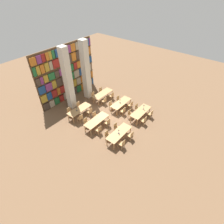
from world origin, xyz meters
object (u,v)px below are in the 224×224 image
(reading_table_2, at_px, (97,121))
(chair_15, at_px, (119,99))
(desk_lamp_0, at_px, (119,131))
(chair_17, at_px, (70,112))
(desk_lamp_1, at_px, (144,106))
(chair_14, at_px, (130,105))
(chair_19, at_px, (79,106))
(chair_8, at_px, (99,130))
(desk_lamp_2, at_px, (120,101))
(pillar_center, at_px, (86,71))
(chair_1, at_px, (108,135))
(chair_11, at_px, (95,116))
(chair_16, at_px, (80,118))
(chair_13, at_px, (111,105))
(chair_20, at_px, (104,101))
(reading_table_5, at_px, (103,94))
(chair_23, at_px, (101,91))
(pillar_left, at_px, (68,80))
(chair_4, at_px, (144,120))
(chair_6, at_px, (151,114))
(chair_3, at_px, (116,127))
(chair_0, at_px, (122,144))
(chair_18, at_px, (90,112))
(chair_9, at_px, (86,122))
(reading_table_3, at_px, (121,103))
(chair_5, at_px, (130,114))
(chair_21, at_px, (94,96))
(chair_12, at_px, (123,111))
(reading_table_1, at_px, (141,112))
(reading_table_0, at_px, (119,133))
(chair_10, at_px, (107,122))
(chair_2, at_px, (131,135))
(reading_table_4, at_px, (79,110))
(chair_7, at_px, (137,108))

(reading_table_2, distance_m, chair_15, 4.00)
(desk_lamp_0, distance_m, reading_table_2, 2.45)
(chair_17, bearing_deg, desk_lamp_1, 128.99)
(chair_14, xyz_separation_m, chair_19, (-3.27, 3.79, 0.00))
(chair_8, distance_m, desk_lamp_2, 3.88)
(pillar_center, xyz_separation_m, chair_1, (-3.40, -5.62, -2.53))
(chair_14, height_order, chair_19, same)
(chair_11, height_order, chair_16, same)
(chair_15, bearing_deg, chair_13, 0.00)
(chair_20, bearing_deg, chair_8, -145.34)
(reading_table_5, height_order, chair_23, chair_23)
(pillar_left, distance_m, chair_4, 7.71)
(desk_lamp_2, bearing_deg, chair_6, -76.09)
(chair_8, xyz_separation_m, chair_23, (4.56, 3.77, 0.00))
(chair_3, xyz_separation_m, desk_lamp_2, (2.64, 1.63, 0.55))
(desk_lamp_0, relative_size, reading_table_2, 0.17)
(chair_0, distance_m, chair_18, 4.80)
(chair_9, xyz_separation_m, reading_table_3, (3.89, -0.82, 0.21))
(chair_5, xyz_separation_m, chair_17, (-3.26, 4.55, 0.00))
(chair_6, bearing_deg, chair_21, 100.62)
(chair_9, distance_m, chair_13, 3.27)
(desk_lamp_0, xyz_separation_m, chair_9, (-0.47, 3.14, -0.55))
(desk_lamp_0, height_order, desk_lamp_1, desk_lamp_1)
(chair_6, bearing_deg, chair_12, 119.59)
(pillar_center, relative_size, reading_table_5, 2.55)
(chair_1, distance_m, reading_table_1, 3.99)
(reading_table_0, xyz_separation_m, chair_10, (0.56, 1.68, -0.21))
(chair_2, distance_m, chair_17, 6.18)
(reading_table_1, distance_m, chair_5, 0.97)
(desk_lamp_1, height_order, reading_table_4, desk_lamp_1)
(chair_6, bearing_deg, chair_15, 90.38)
(chair_13, distance_m, chair_21, 2.44)
(chair_16, bearing_deg, reading_table_1, -44.66)
(chair_23, bearing_deg, chair_18, 24.45)
(chair_8, relative_size, chair_18, 1.00)
(reading_table_0, height_order, chair_0, chair_0)
(chair_3, bearing_deg, chair_7, -178.42)
(chair_18, xyz_separation_m, chair_19, (0.00, 1.43, 0.00))
(pillar_left, relative_size, chair_21, 6.89)
(desk_lamp_1, xyz_separation_m, chair_12, (-1.08, 1.51, -0.62))
(reading_table_3, xyz_separation_m, chair_16, (-3.83, 1.64, -0.21))
(chair_2, relative_size, chair_3, 1.00)
(chair_20, bearing_deg, reading_table_0, -124.98)
(chair_15, xyz_separation_m, chair_16, (-4.43, 0.92, 0.00))
(chair_1, bearing_deg, reading_table_3, -157.90)
(chair_1, bearing_deg, reading_table_4, -99.12)
(chair_18, bearing_deg, chair_16, 180.00)
(pillar_center, bearing_deg, chair_13, -92.35)
(chair_3, height_order, reading_table_4, chair_3)
(chair_17, distance_m, chair_21, 3.32)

